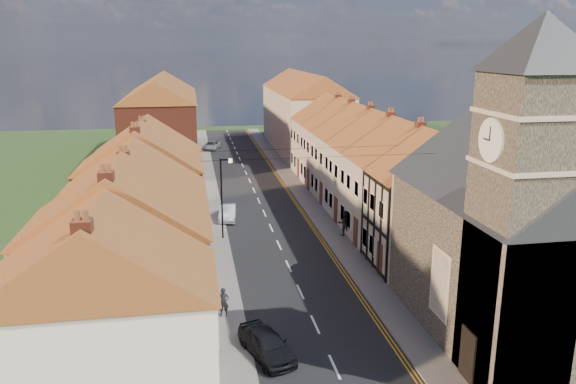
% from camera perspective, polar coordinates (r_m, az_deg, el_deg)
% --- Properties ---
extents(road, '(7.00, 90.00, 0.02)m').
position_cam_1_polar(road, '(51.87, -2.98, -0.91)').
color(road, black).
rests_on(road, ground).
extents(pavement_left, '(1.80, 90.00, 0.12)m').
position_cam_1_polar(pavement_left, '(51.55, -7.84, -1.07)').
color(pavement_left, slate).
rests_on(pavement_left, ground).
extents(pavement_right, '(1.80, 90.00, 0.12)m').
position_cam_1_polar(pavement_right, '(52.54, 1.78, -0.64)').
color(pavement_right, slate).
rests_on(pavement_right, ground).
extents(church, '(11.25, 14.25, 15.20)m').
position_cam_1_polar(church, '(28.70, 22.74, -2.86)').
color(church, black).
rests_on(church, ground).
extents(cottage_r_tudor, '(8.30, 5.20, 9.00)m').
position_cam_1_polar(cottage_r_tudor, '(36.92, 14.73, -0.70)').
color(cottage_r_tudor, '#ADA091').
rests_on(cottage_r_tudor, ground).
extents(cottage_r_white_near, '(8.30, 6.00, 9.00)m').
position_cam_1_polar(cottage_r_white_near, '(41.74, 11.75, 1.25)').
color(cottage_r_white_near, '#ADA091').
rests_on(cottage_r_white_near, ground).
extents(cottage_r_cream_mid, '(8.30, 5.20, 9.00)m').
position_cam_1_polar(cottage_r_cream_mid, '(46.68, 9.35, 2.79)').
color(cottage_r_cream_mid, '#ADA091').
rests_on(cottage_r_cream_mid, ground).
extents(cottage_r_pink, '(8.30, 6.00, 9.00)m').
position_cam_1_polar(cottage_r_pink, '(51.70, 7.41, 4.02)').
color(cottage_r_pink, '#ADA091').
rests_on(cottage_r_pink, ground).
extents(cottage_r_white_far, '(8.30, 5.20, 9.00)m').
position_cam_1_polar(cottage_r_white_far, '(56.80, 5.81, 5.03)').
color(cottage_r_white_far, '#B99992').
rests_on(cottage_r_white_far, ground).
extents(cottage_r_cream_far, '(8.30, 6.00, 9.00)m').
position_cam_1_polar(cottage_r_cream_far, '(61.95, 4.47, 5.86)').
color(cottage_r_cream_far, '#ADA091').
rests_on(cottage_r_cream_far, ground).
extents(cottage_l_brick_near, '(8.30, 5.70, 8.80)m').
position_cam_1_polar(cottage_l_brick_near, '(21.88, -18.23, -12.12)').
color(cottage_l_brick_near, white).
rests_on(cottage_l_brick_near, ground).
extents(cottage_l_cream, '(8.30, 6.30, 9.10)m').
position_cam_1_polar(cottage_l_cream, '(27.10, -16.58, -6.35)').
color(cottage_l_cream, '#ADA091').
rests_on(cottage_l_cream, ground).
extents(cottage_l_white, '(8.30, 6.90, 8.80)m').
position_cam_1_polar(cottage_l_white, '(33.17, -15.36, -2.66)').
color(cottage_l_white, '#B99992').
rests_on(cottage_l_white, ground).
extents(cottage_l_brick_mid, '(8.30, 5.70, 9.10)m').
position_cam_1_polar(cottage_l_brick_mid, '(38.98, -14.59, 0.21)').
color(cottage_l_brick_mid, maroon).
rests_on(cottage_l_brick_mid, ground).
extents(cottage_l_pink, '(8.30, 6.30, 8.80)m').
position_cam_1_polar(cottage_l_pink, '(44.64, -14.02, 1.86)').
color(cottage_l_pink, white).
rests_on(cottage_l_pink, ground).
extents(block_right_far, '(8.30, 24.20, 10.50)m').
position_cam_1_polar(block_right_far, '(76.63, 1.66, 8.22)').
color(block_right_far, '#ADA091').
rests_on(block_right_far, ground).
extents(block_left_far, '(8.30, 24.20, 10.50)m').
position_cam_1_polar(block_left_far, '(70.23, -12.67, 7.28)').
color(block_left_far, maroon).
rests_on(block_left_far, ground).
extents(lamppost, '(0.88, 0.15, 6.00)m').
position_cam_1_polar(lamppost, '(41.02, -6.65, -0.12)').
color(lamppost, black).
rests_on(lamppost, pavement_left).
extents(car_near, '(2.70, 4.15, 1.31)m').
position_cam_1_polar(car_near, '(26.79, -2.20, -15.11)').
color(car_near, black).
rests_on(car_near, ground).
extents(car_mid, '(1.75, 3.85, 1.23)m').
position_cam_1_polar(car_mid, '(46.47, -6.14, -2.07)').
color(car_mid, '#A7A9AF').
rests_on(car_mid, ground).
extents(car_distant, '(2.91, 4.49, 1.15)m').
position_cam_1_polar(car_distant, '(78.02, -7.76, 4.71)').
color(car_distant, '#9EA2A6').
rests_on(car_distant, ground).
extents(pedestrian_left, '(0.62, 0.45, 1.58)m').
position_cam_1_polar(pedestrian_left, '(30.16, -6.55, -11.06)').
color(pedestrian_left, black).
rests_on(pedestrian_left, pavement_left).
extents(pedestrian_right, '(0.93, 0.72, 1.90)m').
position_cam_1_polar(pedestrian_right, '(42.21, 5.71, -3.15)').
color(pedestrian_right, black).
rests_on(pedestrian_right, pavement_right).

